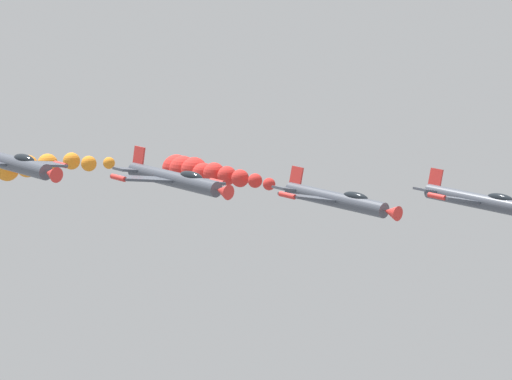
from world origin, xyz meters
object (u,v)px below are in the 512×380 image
airplane_left_outer (175,179)px  airplane_left_inner (481,201)px  airplane_right_inner (337,200)px  airplane_right_outer (10,162)px

airplane_left_outer → airplane_left_inner: bearing=141.2°
airplane_left_inner → airplane_right_inner: bearing=-35.9°
airplane_left_inner → airplane_right_outer: size_ratio=1.00×
airplane_left_outer → airplane_right_outer: airplane_right_outer is taller
airplane_right_inner → airplane_left_outer: airplane_left_outer is taller
airplane_right_inner → airplane_left_outer: 11.59m
airplane_left_inner → airplane_left_outer: airplane_left_outer is taller
airplane_left_outer → airplane_right_outer: size_ratio=1.00×
airplane_right_outer → airplane_left_inner: bearing=141.6°
airplane_left_inner → airplane_right_outer: (26.18, -20.72, 3.56)m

